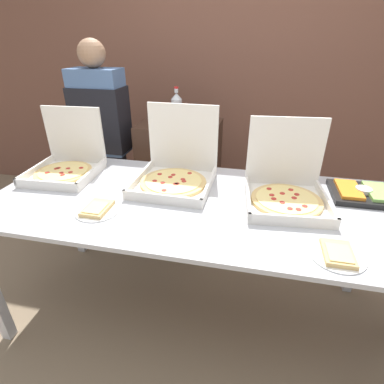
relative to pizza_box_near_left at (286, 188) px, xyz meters
name	(u,v)px	position (x,y,z in m)	size (l,w,h in m)	color
ground_plane	(192,310)	(-0.50, -0.11, -0.95)	(16.00, 16.00, 0.00)	#847056
brick_wall_behind	(230,68)	(-0.50, 1.59, 0.45)	(10.00, 0.06, 2.80)	brown
buffet_table	(192,214)	(-0.50, -0.11, -0.17)	(2.27, 0.98, 0.87)	#B7BABF
pizza_box_near_left	(286,188)	(0.00, 0.00, 0.00)	(0.46, 0.48, 0.42)	silver
pizza_box_far_right	(176,171)	(-0.64, 0.09, 0.00)	(0.46, 0.47, 0.45)	silver
pizza_box_far_left	(66,163)	(-1.38, 0.07, 0.00)	(0.43, 0.44, 0.40)	silver
paper_plate_front_center	(97,209)	(-0.96, -0.33, -0.06)	(0.23, 0.23, 0.03)	white
paper_plate_front_left	(338,254)	(0.19, -0.44, -0.06)	(0.23, 0.23, 0.03)	white
veggie_tray	(363,193)	(0.43, 0.14, -0.05)	(0.34, 0.29, 0.05)	black
sideboard_podium	(181,182)	(-0.79, 0.78, -0.42)	(0.64, 0.48, 1.06)	#382319
soda_bottle	(177,108)	(-0.81, 0.77, 0.23)	(0.08, 0.08, 0.28)	#B7BCC1
soda_can_silver	(210,120)	(-0.53, 0.67, 0.18)	(0.07, 0.07, 0.12)	silver
soda_can_colored	(185,119)	(-0.72, 0.65, 0.18)	(0.07, 0.07, 0.12)	red
person_server_vest	(103,136)	(-1.43, 0.69, -0.01)	(0.42, 0.24, 1.67)	#2D2D38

